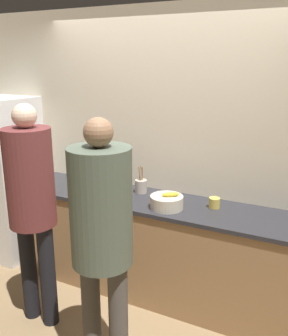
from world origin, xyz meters
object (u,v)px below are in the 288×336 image
fruit_bowl (167,202)px  cup_yellow (214,203)px  utensil_crock (141,186)px  bottle_red (119,193)px  person_left (31,197)px  bottle_green (46,175)px  person_center (102,227)px  refrigerator (5,178)px

fruit_bowl → cup_yellow: size_ratio=2.99×
utensil_crock → bottle_red: size_ratio=1.24×
utensil_crock → person_left: bearing=-117.7°
cup_yellow → bottle_red: bearing=-162.8°
bottle_green → person_center: bearing=-36.2°
fruit_bowl → utensil_crock: (-0.37, 0.25, 0.01)m
utensil_crock → bottle_green: size_ratio=1.04×
refrigerator → utensil_crock: bearing=5.2°
fruit_bowl → utensil_crock: size_ratio=1.08×
fruit_bowl → bottle_red: (-0.44, -0.05, 0.02)m
bottle_green → cup_yellow: size_ratio=2.66×
person_left → bottle_red: person_left is taller
fruit_bowl → utensil_crock: utensil_crock is taller
person_center → bottle_green: 1.58m
cup_yellow → refrigerator: bearing=-177.8°
person_center → cup_yellow: size_ratio=19.41×
bottle_red → bottle_green: (-0.89, 0.08, 0.02)m
refrigerator → person_center: size_ratio=0.97×
bottle_red → fruit_bowl: bearing=6.9°
refrigerator → fruit_bowl: refrigerator is taller
person_left → bottle_green: (-0.48, 0.70, -0.09)m
refrigerator → fruit_bowl: (1.98, -0.10, 0.10)m
fruit_bowl → bottle_red: size_ratio=1.34×
fruit_bowl → bottle_red: 0.44m
refrigerator → fruit_bowl: size_ratio=6.29×
person_center → utensil_crock: 1.19m
bottle_green → person_left: bearing=-55.8°
bottle_red → cup_yellow: bottle_red is taller
utensil_crock → fruit_bowl: bearing=-33.7°
person_left → person_center: bearing=-16.0°
utensil_crock → bottle_red: bearing=-102.2°
person_center → bottle_red: size_ratio=8.71×
person_center → bottle_red: 0.93m
bottle_red → bottle_green: bearing=174.6°
person_center → fruit_bowl: 0.91m
person_left → utensil_crock: size_ratio=7.10×
bottle_red → bottle_green: bottle_green is taller
refrigerator → person_left: size_ratio=0.96×
utensil_crock → cup_yellow: (0.73, -0.06, -0.02)m
person_left → fruit_bowl: 1.09m
refrigerator → person_left: person_left is taller
person_left → utensil_crock: 1.04m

